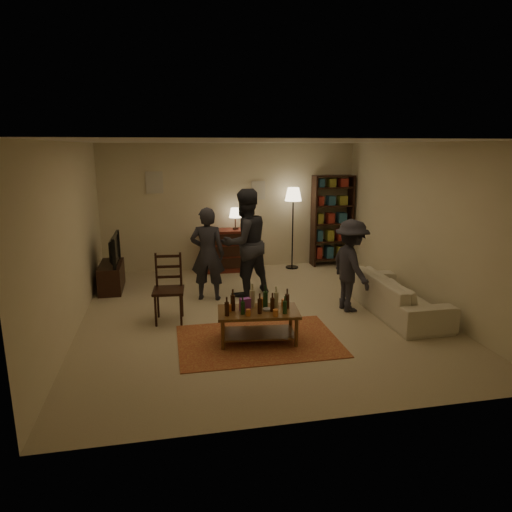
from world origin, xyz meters
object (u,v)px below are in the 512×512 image
object	(u,v)px
coffee_table	(258,314)
person_right	(245,243)
tv_stand	(111,270)
person_left	(208,254)
dresser	(225,249)
floor_lamp	(293,200)
dining_chair	(169,285)
person_by_sofa	(351,266)
bookshelf	(332,220)
sofa	(398,295)

from	to	relation	value
coffee_table	person_right	distance (m)	2.14
coffee_table	tv_stand	world-z (taller)	tv_stand
person_left	person_right	world-z (taller)	person_right
dresser	floor_lamp	size ratio (longest dim) A/B	0.77
dining_chair	floor_lamp	bearing A→B (deg)	48.96
dining_chair	person_left	distance (m)	1.14
person_by_sofa	bookshelf	bearing A→B (deg)	-20.50
dresser	bookshelf	bearing A→B (deg)	1.57
dining_chair	person_left	bearing A→B (deg)	56.73
coffee_table	person_by_sofa	size ratio (longest dim) A/B	0.77
coffee_table	dresser	xyz separation A→B (m)	(0.03, 3.75, 0.08)
sofa	person_left	distance (m)	3.24
person_left	dresser	bearing A→B (deg)	-91.99
person_left	person_right	size ratio (longest dim) A/B	0.85
coffee_table	bookshelf	distance (m)	4.59
coffee_table	dining_chair	distance (m)	1.60
sofa	person_right	distance (m)	2.74
dining_chair	bookshelf	distance (m)	4.60
tv_stand	bookshelf	size ratio (longest dim) A/B	0.52
floor_lamp	tv_stand	bearing A→B (deg)	-167.22
sofa	bookshelf	bearing A→B (deg)	-0.82
dresser	sofa	world-z (taller)	dresser
tv_stand	person_by_sofa	bearing A→B (deg)	-25.74
person_left	person_by_sofa	distance (m)	2.44
floor_lamp	sofa	world-z (taller)	floor_lamp
floor_lamp	bookshelf	bearing A→B (deg)	7.83
coffee_table	floor_lamp	bearing A→B (deg)	67.54
dining_chair	floor_lamp	world-z (taller)	floor_lamp
coffee_table	person_left	size ratio (longest dim) A/B	0.71
tv_stand	coffee_table	bearing A→B (deg)	-51.90
bookshelf	tv_stand	bearing A→B (deg)	-168.20
coffee_table	floor_lamp	size ratio (longest dim) A/B	0.65
dining_chair	person_by_sofa	bearing A→B (deg)	2.33
dresser	bookshelf	xyz separation A→B (m)	(2.44, 0.07, 0.56)
floor_lamp	person_left	xyz separation A→B (m)	(-2.02, -1.75, -0.69)
person_by_sofa	tv_stand	bearing A→B (deg)	58.21
sofa	person_by_sofa	world-z (taller)	person_by_sofa
coffee_table	person_by_sofa	xyz separation A→B (m)	(1.73, 0.93, 0.35)
coffee_table	bookshelf	bearing A→B (deg)	57.09
person_left	person_by_sofa	size ratio (longest dim) A/B	1.08
person_right	coffee_table	bearing A→B (deg)	60.92
dining_chair	sofa	xyz separation A→B (m)	(3.61, -0.42, -0.26)
floor_lamp	person_by_sofa	xyz separation A→B (m)	(0.20, -2.75, -0.76)
person_by_sofa	coffee_table	bearing A→B (deg)	112.29
coffee_table	dresser	world-z (taller)	dresser
bookshelf	sofa	size ratio (longest dim) A/B	0.97
bookshelf	person_left	size ratio (longest dim) A/B	1.24
person_right	dresser	bearing A→B (deg)	-108.92
dining_chair	person_right	size ratio (longest dim) A/B	0.55
floor_lamp	person_left	distance (m)	2.76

